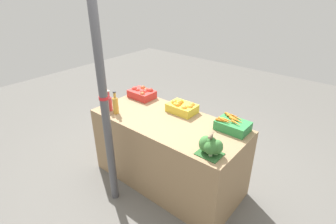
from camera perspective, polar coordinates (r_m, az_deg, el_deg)
The scene contains 11 objects.
ground_plane at distance 3.39m, azimuth 0.00°, elevation -14.39°, with size 10.00×10.00×0.00m, color #605E59.
market_table at distance 3.13m, azimuth 0.00°, elevation -8.57°, with size 1.75×0.80×0.84m, color #937551.
support_pole at distance 2.59m, azimuth -13.58°, elevation 0.77°, with size 0.09×0.09×2.25m.
apple_crate at distance 3.45m, azimuth -5.63°, elevation 4.07°, with size 0.33×0.23×0.14m.
orange_crate at distance 3.05m, azimuth 3.01°, elevation 1.08°, with size 0.33×0.23×0.14m.
carrot_crate at distance 2.77m, azimuth 13.88°, elevation -2.78°, with size 0.33×0.23×0.14m.
broccoli_pile at distance 2.34m, azimuth 9.25°, elevation -7.29°, with size 0.22×0.18×0.17m.
juice_bottle_cloudy at distance 3.23m, azimuth -14.00°, elevation 2.86°, with size 0.07×0.07×0.28m.
juice_bottle_ruby at distance 3.15m, azimuth -12.71°, elevation 2.05°, with size 0.07×0.07×0.25m.
juice_bottle_amber at distance 3.06m, azimuth -11.36°, elevation 1.66°, with size 0.06×0.06×0.27m.
sparrow_bird at distance 2.26m, azimuth 9.25°, elevation -5.24°, with size 0.05×0.13×0.05m.
Camera 1 is at (1.62, -1.97, 2.23)m, focal length 28.00 mm.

